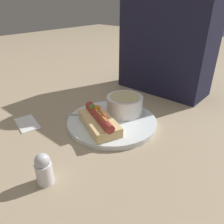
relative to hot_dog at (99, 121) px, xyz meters
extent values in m
plane|color=tan|center=(0.00, 0.06, -0.04)|extent=(4.00, 4.00, 0.00)
cylinder|color=white|center=(0.00, 0.06, -0.03)|extent=(0.28, 0.28, 0.02)
cube|color=#E5C17F|center=(0.00, 0.00, -0.01)|extent=(0.18, 0.13, 0.03)
cylinder|color=#9E332D|center=(0.00, 0.00, 0.02)|extent=(0.16, 0.09, 0.02)
sphere|color=#C63F1E|center=(0.02, 0.00, 0.03)|extent=(0.01, 0.01, 0.01)
sphere|color=#518C2D|center=(-0.04, 0.01, 0.03)|extent=(0.01, 0.01, 0.01)
sphere|color=orange|center=(-0.02, 0.02, 0.03)|extent=(0.02, 0.02, 0.02)
sphere|color=#387A28|center=(-0.03, 0.02, 0.03)|extent=(0.01, 0.01, 0.01)
sphere|color=#518C2D|center=(-0.05, 0.02, 0.03)|extent=(0.01, 0.01, 0.01)
sphere|color=#C63F1E|center=(0.00, 0.00, 0.03)|extent=(0.01, 0.01, 0.01)
cylinder|color=gold|center=(0.00, 0.00, 0.03)|extent=(0.10, 0.05, 0.01)
cylinder|color=white|center=(0.00, 0.12, 0.01)|extent=(0.12, 0.12, 0.06)
cylinder|color=#D1C184|center=(0.00, 0.12, 0.03)|extent=(0.09, 0.09, 0.01)
cube|color=#B7B7BC|center=(-0.09, 0.02, -0.02)|extent=(0.09, 0.08, 0.00)
ellipsoid|color=#B7B7BC|center=(-0.03, 0.06, -0.02)|extent=(0.05, 0.04, 0.01)
cube|color=white|center=(-0.20, -0.12, -0.03)|extent=(0.11, 0.08, 0.01)
cylinder|color=silver|center=(0.05, -0.22, -0.01)|extent=(0.04, 0.04, 0.05)
sphere|color=silver|center=(0.05, -0.22, 0.02)|extent=(0.03, 0.03, 0.03)
cube|color=#1E1E38|center=(-0.03, 0.42, 0.16)|extent=(0.35, 0.16, 0.39)
camera|label=1|loc=(0.39, -0.38, 0.32)|focal=35.00mm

